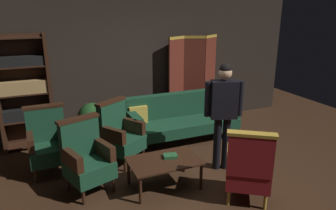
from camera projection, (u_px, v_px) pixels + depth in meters
ground_plane at (189, 180)px, 4.78m from camera, size 10.00×10.00×0.00m
back_wall at (136, 62)px, 6.51m from camera, size 7.20×0.10×2.80m
folding_screen at (193, 78)px, 6.93m from camera, size 1.25×0.29×1.90m
bookshelf at (24, 92)px, 5.59m from camera, size 0.90×0.32×2.05m
velvet_couch at (181, 117)px, 6.13m from camera, size 2.12×0.78×0.88m
coffee_table at (164, 163)px, 4.51m from camera, size 1.00×0.64×0.42m
armchair_gilt_accent at (248, 167)px, 4.15m from camera, size 0.80×0.80×1.04m
armchair_wing_left at (48, 142)px, 4.91m from camera, size 0.60×0.59×1.04m
armchair_wing_right at (86, 158)px, 4.41m from camera, size 0.73×0.73×1.04m
armchair_wing_far at (120, 134)px, 5.22m from camera, size 0.80×0.80×1.04m
standing_figure at (223, 107)px, 4.84m from camera, size 0.56×0.33×1.70m
potted_plant at (92, 121)px, 5.84m from camera, size 0.53×0.53×0.82m
book_green_cloth at (170, 156)px, 4.57m from camera, size 0.22×0.19×0.04m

